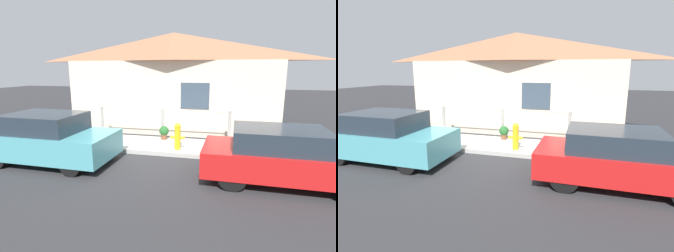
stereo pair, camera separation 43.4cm
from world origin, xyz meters
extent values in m
plane|color=#2D2D30|center=(0.00, 0.00, 0.00)|extent=(60.00, 60.00, 0.00)
cube|color=#B2AFA8|center=(0.00, 0.90, 0.07)|extent=(24.00, 1.79, 0.14)
cube|color=beige|center=(0.00, 2.59, 1.48)|extent=(8.53, 0.12, 2.97)
cube|color=#384756|center=(1.07, 2.52, 1.63)|extent=(1.10, 0.04, 1.00)
pyramid|color=#A36647|center=(0.00, 3.63, 3.54)|extent=(8.93, 2.20, 1.14)
cylinder|color=#999993|center=(-2.40, 1.64, 0.69)|extent=(0.10, 0.10, 1.10)
cylinder|color=#999993|center=(0.00, 1.64, 0.69)|extent=(0.10, 0.10, 1.10)
cylinder|color=#999993|center=(2.40, 1.64, 0.69)|extent=(0.10, 0.10, 1.10)
cylinder|color=#999993|center=(0.00, 1.64, 1.18)|extent=(4.80, 0.03, 0.03)
cube|color=teal|center=(-2.55, -1.20, 0.56)|extent=(3.65, 1.83, 0.69)
cube|color=#232D38|center=(-2.69, -1.20, 1.16)|extent=(2.02, 1.59, 0.52)
cylinder|color=black|center=(-1.41, -0.45, 0.28)|extent=(0.57, 0.21, 0.57)
cylinder|color=black|center=(-1.43, -1.98, 0.28)|extent=(0.57, 0.21, 0.57)
cylinder|color=black|center=(-3.66, -0.41, 0.28)|extent=(0.57, 0.21, 0.57)
cube|color=red|center=(3.67, -1.20, 0.54)|extent=(3.78, 1.75, 0.60)
cube|color=#232D38|center=(3.52, -1.19, 1.07)|extent=(2.09, 1.52, 0.47)
cylinder|color=black|center=(4.84, -0.49, 0.32)|extent=(0.64, 0.21, 0.63)
cylinder|color=black|center=(2.52, -0.45, 0.32)|extent=(0.64, 0.21, 0.63)
cylinder|color=black|center=(2.49, -1.90, 0.32)|extent=(0.64, 0.21, 0.63)
cylinder|color=yellow|center=(0.82, 0.39, 0.49)|extent=(0.19, 0.19, 0.70)
sphere|color=yellow|center=(0.82, 0.39, 0.88)|extent=(0.20, 0.20, 0.20)
cylinder|color=yellow|center=(0.68, 0.39, 0.53)|extent=(0.17, 0.09, 0.09)
cylinder|color=yellow|center=(0.96, 0.39, 0.53)|extent=(0.17, 0.09, 0.09)
cylinder|color=brown|center=(0.10, 1.49, 0.23)|extent=(0.21, 0.21, 0.18)
sphere|color=#235B28|center=(0.10, 1.49, 0.45)|extent=(0.35, 0.35, 0.35)
camera|label=1|loc=(2.34, -7.46, 2.63)|focal=28.00mm
camera|label=2|loc=(2.76, -7.35, 2.63)|focal=28.00mm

